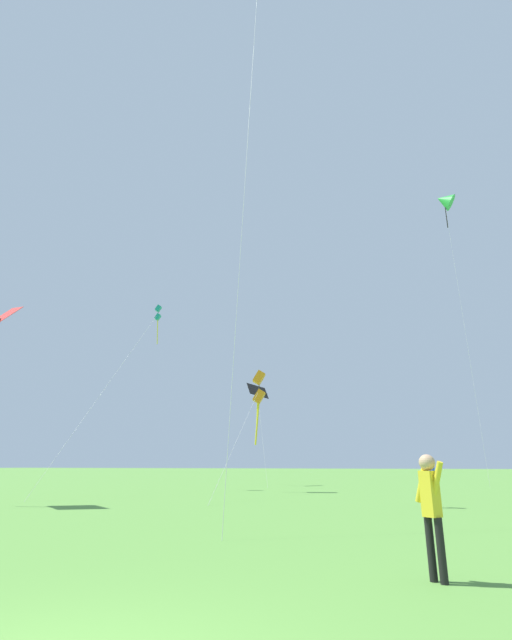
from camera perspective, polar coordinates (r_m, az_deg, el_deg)
The scene contains 6 objects.
kite_orange_box at distance 30.68m, azimuth 0.36°, elevation -8.37°, with size 1.85×10.72×7.48m.
kite_teal_box at distance 35.55m, azimuth -11.92°, elevation 0.59°, with size 0.98×11.54×13.01m.
kite_green_small at distance 50.93m, azimuth 21.91°, elevation 13.30°, with size 2.07×5.75×27.45m.
kite_black_large at distance 40.11m, azimuth 0.18°, elevation -9.64°, with size 3.09×5.12×8.29m.
person_near_tree at distance 7.86m, azimuth 20.51°, elevation -20.14°, with size 0.49×0.42×1.75m.
person_with_spool at distance 20.64m, azimuth 20.58°, elevation -17.54°, with size 0.32×0.56×1.81m.
Camera 1 is at (3.00, -3.28, 1.60)m, focal length 26.34 mm.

